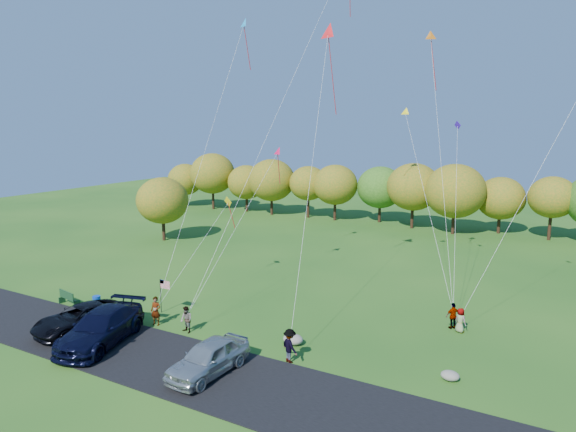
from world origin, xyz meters
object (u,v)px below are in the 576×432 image
minivan_silver (208,358)px  trash_barrel (97,302)px  flyer_a (156,311)px  flyer_c (290,346)px  minivan_dark (81,318)px  park_bench (68,298)px  minivan_navy (101,328)px  flyer_e (460,320)px  flyer_d (453,316)px  flyer_b (186,320)px

minivan_silver → trash_barrel: 13.48m
flyer_a → flyer_c: 9.94m
minivan_dark → park_bench: bearing=160.6°
flyer_a → trash_barrel: flyer_a is taller
minivan_dark → minivan_silver: 10.27m
minivan_navy → flyer_e: 21.42m
minivan_silver → minivan_navy: bearing=-176.0°
minivan_silver → flyer_d: 15.51m
minivan_navy → flyer_d: minivan_navy is taller
flyer_b → minivan_dark: bearing=-135.1°
flyer_a → minivan_navy: bearing=-112.5°
flyer_a → flyer_e: flyer_a is taller
flyer_c → flyer_e: flyer_c is taller
flyer_c → park_bench: bearing=28.0°
flyer_b → trash_barrel: 8.39m
trash_barrel → flyer_d: bearing=20.3°
minivan_navy → trash_barrel: (-5.20, 4.08, -0.61)m
minivan_silver → park_bench: minivan_silver is taller
flyer_a → flyer_e: 18.96m
flyer_b → flyer_c: bearing=14.1°
minivan_dark → flyer_c: 13.45m
minivan_navy → trash_barrel: size_ratio=8.11×
flyer_e → minivan_dark: bearing=57.2°
flyer_b → flyer_c: size_ratio=0.89×
flyer_d → flyer_e: (0.51, -0.37, -0.06)m
minivan_dark → trash_barrel: size_ratio=7.07×
minivan_navy → flyer_d: (17.23, 12.37, -0.18)m
flyer_b → flyer_d: 16.50m
minivan_dark → minivan_silver: minivan_silver is taller
flyer_a → flyer_e: (17.06, 8.27, -0.16)m
park_bench → flyer_b: bearing=12.5°
park_bench → trash_barrel: size_ratio=2.33×
minivan_navy → minivan_dark: bearing=149.5°
minivan_dark → flyer_b: bearing=38.3°
flyer_e → park_bench: bearing=47.1°
flyer_b → flyer_c: (7.44, -0.36, 0.11)m
flyer_e → trash_barrel: (-22.94, -7.91, -0.36)m
minivan_dark → flyer_c: flyer_c is taller
flyer_b → park_bench: 10.48m
flyer_a → flyer_e: size_ratio=1.21×
flyer_d → trash_barrel: 23.92m
flyer_a → flyer_d: size_ratio=1.12×
flyer_b → flyer_e: 16.75m
trash_barrel → minivan_navy: bearing=-38.1°
flyer_d → minivan_silver: bearing=8.4°
minivan_navy → minivan_silver: (7.68, 0.14, -0.10)m
minivan_silver → flyer_a: bearing=155.8°
flyer_a → flyer_d: (16.55, 8.64, -0.10)m
flyer_a → flyer_b: flyer_a is taller
minivan_navy → trash_barrel: bearing=126.0°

